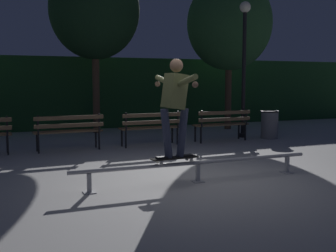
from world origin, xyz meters
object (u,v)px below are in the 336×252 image
(park_bench_left_center, at_px, (69,128))
(trash_can, at_px, (270,124))
(skateboard, at_px, (174,158))
(lamp_post_right, at_px, (244,52))
(tree_behind_benches, at_px, (95,10))
(tree_far_right, at_px, (229,24))
(skateboarder, at_px, (175,99))
(park_bench_rightmost, at_px, (222,122))
(grind_rail, at_px, (198,165))
(park_bench_right_center, at_px, (151,125))

(park_bench_left_center, bearing_deg, trash_can, 0.16)
(skateboard, xyz_separation_m, lamp_post_right, (3.98, 4.33, 2.06))
(tree_behind_benches, height_order, tree_far_right, tree_behind_benches)
(skateboard, xyz_separation_m, skateboarder, (0.00, 0.00, 0.94))
(park_bench_left_center, xyz_separation_m, lamp_post_right, (5.08, 0.51, 1.94))
(park_bench_rightmost, distance_m, lamp_post_right, 2.23)
(lamp_post_right, bearing_deg, grind_rail, -129.46)
(skateboard, relative_size, tree_far_right, 0.15)
(skateboard, height_order, park_bench_right_center, park_bench_right_center)
(park_bench_left_center, bearing_deg, skateboard, -73.85)
(park_bench_left_center, xyz_separation_m, trash_can, (5.67, 0.02, -0.12))
(tree_behind_benches, height_order, trash_can, tree_behind_benches)
(park_bench_left_center, relative_size, park_bench_right_center, 1.00)
(park_bench_right_center, bearing_deg, skateboard, -103.97)
(tree_far_right, height_order, trash_can, tree_far_right)
(skateboarder, bearing_deg, park_bench_rightmost, 51.82)
(tree_behind_benches, height_order, lamp_post_right, tree_behind_benches)
(trash_can, bearing_deg, park_bench_rightmost, -179.43)
(tree_far_right, bearing_deg, park_bench_left_center, -156.25)
(skateboard, distance_m, lamp_post_right, 6.23)
(skateboard, distance_m, park_bench_left_center, 3.98)
(park_bench_left_center, distance_m, park_bench_rightmost, 4.11)
(park_bench_right_center, bearing_deg, tree_far_right, 34.41)
(grind_rail, xyz_separation_m, park_bench_right_center, (0.54, 3.82, 0.26))
(trash_can, bearing_deg, skateboarder, -139.93)
(park_bench_rightmost, xyz_separation_m, tree_far_right, (1.64, 2.53, 3.03))
(tree_far_right, xyz_separation_m, trash_can, (-0.08, -2.52, -3.15))
(park_bench_left_center, xyz_separation_m, park_bench_right_center, (2.06, 0.00, 0.00))
(skateboard, bearing_deg, lamp_post_right, 47.42)
(park_bench_left_center, height_order, tree_far_right, tree_far_right)
(skateboarder, relative_size, lamp_post_right, 0.40)
(skateboard, height_order, tree_behind_benches, tree_behind_benches)
(park_bench_left_center, relative_size, lamp_post_right, 0.41)
(grind_rail, height_order, skateboarder, skateboarder)
(trash_can, bearing_deg, grind_rail, -137.24)
(park_bench_left_center, xyz_separation_m, tree_far_right, (5.75, 2.53, 3.03))
(skateboarder, distance_m, park_bench_rightmost, 4.93)
(park_bench_rightmost, xyz_separation_m, tree_behind_benches, (-2.78, 3.19, 3.31))
(park_bench_left_center, distance_m, park_bench_right_center, 2.06)
(park_bench_right_center, xyz_separation_m, park_bench_rightmost, (2.06, 0.00, 0.00))
(skateboard, height_order, trash_can, trash_can)
(park_bench_rightmost, relative_size, trash_can, 2.02)
(park_bench_left_center, relative_size, trash_can, 2.02)
(skateboarder, xyz_separation_m, tree_behind_benches, (0.22, 7.01, 2.49))
(skateboard, relative_size, tree_behind_benches, 0.15)
(tree_behind_benches, bearing_deg, grind_rail, -88.45)
(park_bench_right_center, bearing_deg, trash_can, 0.24)
(park_bench_left_center, height_order, park_bench_right_center, same)
(skateboard, xyz_separation_m, park_bench_left_center, (-1.11, 3.82, 0.11))
(tree_behind_benches, relative_size, lamp_post_right, 1.38)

